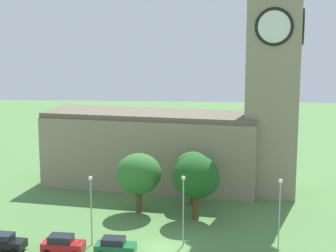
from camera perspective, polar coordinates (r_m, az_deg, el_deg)
ground_plane at (r=73.48m, az=0.35°, el=-7.91°), size 200.00×200.00×0.00m
church at (r=78.24m, az=2.40°, el=0.19°), size 37.32×14.52×32.85m
car_black at (r=60.94m, az=-16.71°, el=-11.33°), size 4.95×2.65×1.81m
car_red at (r=58.69m, az=-10.78°, el=-11.85°), size 4.36×2.46×1.93m
car_green at (r=57.66m, az=-5.47°, el=-12.19°), size 4.20×2.42×1.80m
streetlamp_west_mid at (r=59.01m, az=-7.92°, el=-7.51°), size 0.44×0.44×7.53m
streetlamp_central at (r=58.21m, az=1.59°, el=-7.61°), size 0.44×0.44×7.62m
streetlamp_east_mid at (r=58.11m, az=11.42°, el=-7.84°), size 0.44×0.44×7.64m
tree_churchyard at (r=66.06m, az=2.90°, el=-5.26°), size 5.67×5.67×7.83m
tree_riverside_west at (r=68.63m, az=-3.02°, el=-4.94°), size 5.57×5.57×7.47m
tree_riverside_east at (r=71.31m, az=2.56°, el=-4.33°), size 4.55×4.55×7.06m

